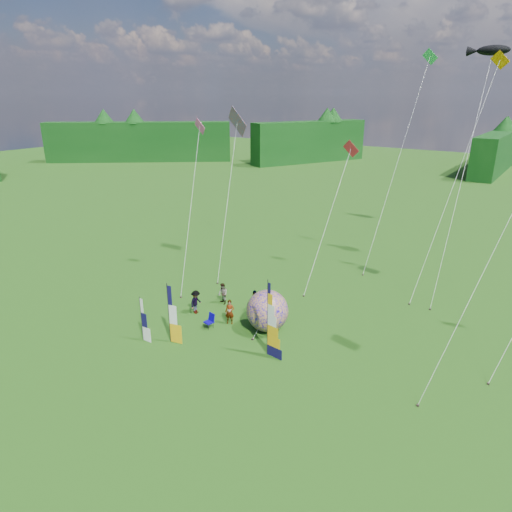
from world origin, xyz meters
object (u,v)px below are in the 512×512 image
Objects in this scene: side_banner_left at (169,314)px; spectator_d at (255,301)px; kite_whale at (465,162)px; spectator_b at (223,294)px; spectator_a at (230,312)px; camp_chair at (209,321)px; feather_banner_main at (267,319)px; side_banner_far at (141,319)px; spectator_c at (196,302)px; bol_inflatable at (267,311)px.

spectator_d is at bearing 61.58° from side_banner_left.
spectator_d is 0.08× the size of kite_whale.
spectator_b is 1.00× the size of spectator_d.
camp_chair is at bearing -142.09° from spectator_a.
side_banner_left reaches higher than spectator_a.
kite_whale is (11.41, 19.83, 7.62)m from side_banner_left.
kite_whale reaches higher than spectator_b.
camp_chair is (-4.78, 0.43, -1.76)m from feather_banner_main.
spectator_c is (0.22, 4.59, -0.58)m from side_banner_far.
side_banner_left is at bearing -95.91° from camp_chair.
spectator_a is (3.06, 4.71, -0.57)m from side_banner_far.
kite_whale reaches higher than bol_inflatable.
spectator_d is at bearing -133.46° from kite_whale.
feather_banner_main is at bearing -111.22° from spectator_c.
spectator_d is at bearing 86.03° from camp_chair.
side_banner_far is at bearing 114.55° from spectator_d.
spectator_c is at bearing 160.08° from spectator_a.
feather_banner_main is at bearing 20.60° from side_banner_far.
spectator_c is at bearing 163.07° from camp_chair.
spectator_b is at bearing 126.11° from camp_chair.
camp_chair is at bearing 124.32° from spectator_d.
bol_inflatable is at bearing 42.23° from side_banner_far.
spectator_d reaches higher than camp_chair.
spectator_a is (-2.46, -0.72, -0.50)m from bol_inflatable.
bol_inflatable is 2.69× the size of camp_chair.
spectator_b is (-0.71, 5.95, -1.08)m from side_banner_left.
side_banner_left is 6.09m from spectator_b.
spectator_b is at bearing -139.31° from kite_whale.
side_banner_far is at bearing -163.60° from side_banner_left.
spectator_c is (-2.83, -0.13, -0.01)m from spectator_a.
side_banner_left is 2.39× the size of spectator_b.
kite_whale reaches higher than side_banner_far.
bol_inflatable reaches higher than spectator_c.
side_banner_far is 1.80× the size of spectator_d.
spectator_a is at bearing -163.60° from bol_inflatable.
bol_inflatable is at bearing -6.08° from spectator_a.
spectator_a is 2.84m from spectator_c.
side_banner_far is 5.65m from spectator_a.
spectator_c is 4.02m from spectator_d.
spectator_a reaches higher than camp_chair.
kite_whale is at bearing 77.94° from feather_banner_main.
side_banner_left is 6.64m from spectator_d.
side_banner_left is 24.12m from kite_whale.
feather_banner_main is 3.05m from bol_inflatable.
side_banner_left is 1.32× the size of side_banner_far.
side_banner_left is at bearing -130.92° from bol_inflatable.
spectator_b is 2.56m from spectator_d.
feather_banner_main is 0.24× the size of kite_whale.
side_banner_far is at bearing -145.45° from spectator_a.
spectator_d is (-3.77, 4.09, -1.48)m from feather_banner_main.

